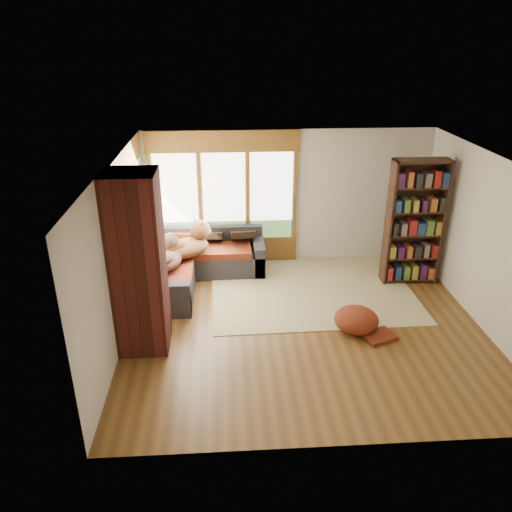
# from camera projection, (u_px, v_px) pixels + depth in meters

# --- Properties ---
(floor) EXTENTS (5.50, 5.50, 0.00)m
(floor) POSITION_uv_depth(u_px,v_px,m) (304.00, 325.00, 7.84)
(floor) COLOR brown
(floor) RESTS_ON ground
(ceiling) EXTENTS (5.50, 5.50, 0.00)m
(ceiling) POSITION_uv_depth(u_px,v_px,m) (311.00, 162.00, 6.76)
(ceiling) COLOR white
(wall_back) EXTENTS (5.50, 0.04, 2.60)m
(wall_back) POSITION_uv_depth(u_px,v_px,m) (287.00, 198.00, 9.57)
(wall_back) COLOR silver
(wall_back) RESTS_ON ground
(wall_front) EXTENTS (5.50, 0.04, 2.60)m
(wall_front) POSITION_uv_depth(u_px,v_px,m) (347.00, 349.00, 5.03)
(wall_front) COLOR silver
(wall_front) RESTS_ON ground
(wall_left) EXTENTS (0.04, 5.00, 2.60)m
(wall_left) POSITION_uv_depth(u_px,v_px,m) (117.00, 255.00, 7.14)
(wall_left) COLOR silver
(wall_left) RESTS_ON ground
(wall_right) EXTENTS (0.04, 5.00, 2.60)m
(wall_right) POSITION_uv_depth(u_px,v_px,m) (489.00, 245.00, 7.46)
(wall_right) COLOR silver
(wall_right) RESTS_ON ground
(windows_back) EXTENTS (2.82, 0.10, 1.90)m
(windows_back) POSITION_uv_depth(u_px,v_px,m) (224.00, 197.00, 9.45)
(windows_back) COLOR brown
(windows_back) RESTS_ON wall_back
(windows_left) EXTENTS (0.10, 2.62, 1.90)m
(windows_left) POSITION_uv_depth(u_px,v_px,m) (132.00, 222.00, 8.21)
(windows_left) COLOR brown
(windows_left) RESTS_ON wall_left
(roller_blind) EXTENTS (0.03, 0.72, 0.90)m
(roller_blind) POSITION_uv_depth(u_px,v_px,m) (139.00, 184.00, 8.80)
(roller_blind) COLOR gray
(roller_blind) RESTS_ON wall_left
(brick_chimney) EXTENTS (0.70, 0.70, 2.60)m
(brick_chimney) POSITION_uv_depth(u_px,v_px,m) (138.00, 265.00, 6.84)
(brick_chimney) COLOR #471914
(brick_chimney) RESTS_ON ground
(sectional_sofa) EXTENTS (2.20, 2.20, 0.80)m
(sectional_sofa) POSITION_uv_depth(u_px,v_px,m) (185.00, 265.00, 9.14)
(sectional_sofa) COLOR #252529
(sectional_sofa) RESTS_ON ground
(area_rug) EXTENTS (3.59, 2.78, 0.01)m
(area_rug) POSITION_uv_depth(u_px,v_px,m) (311.00, 290.00, 8.91)
(area_rug) COLOR beige
(area_rug) RESTS_ON ground
(bookshelf) EXTENTS (0.97, 0.32, 2.27)m
(bookshelf) POSITION_uv_depth(u_px,v_px,m) (414.00, 223.00, 8.78)
(bookshelf) COLOR #371E12
(bookshelf) RESTS_ON ground
(pouf) EXTENTS (0.80, 0.80, 0.37)m
(pouf) POSITION_uv_depth(u_px,v_px,m) (356.00, 319.00, 7.64)
(pouf) COLOR maroon
(pouf) RESTS_ON area_rug
(dog_tan) EXTENTS (1.07, 1.02, 0.52)m
(dog_tan) POSITION_uv_depth(u_px,v_px,m) (189.00, 241.00, 8.90)
(dog_tan) COLOR brown
(dog_tan) RESTS_ON sectional_sofa
(dog_brindle) EXTENTS (0.59, 0.86, 0.44)m
(dog_brindle) POSITION_uv_depth(u_px,v_px,m) (167.00, 253.00, 8.51)
(dog_brindle) COLOR #41291D
(dog_brindle) RESTS_ON sectional_sofa
(throw_pillows) EXTENTS (1.98, 1.68, 0.45)m
(throw_pillows) POSITION_uv_depth(u_px,v_px,m) (186.00, 238.00, 9.08)
(throw_pillows) COLOR black
(throw_pillows) RESTS_ON sectional_sofa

